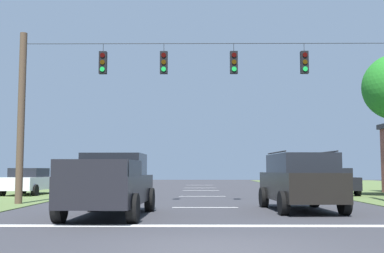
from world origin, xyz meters
name	(u,v)px	position (x,y,z in m)	size (l,w,h in m)	color
ground_plane	(215,249)	(0.00, 0.00, 0.00)	(120.00, 120.00, 0.00)	#333338
stop_bar_stripe	(210,226)	(0.00, 3.57, 0.00)	(13.13, 0.45, 0.01)	white
lane_dash_0	(205,207)	(0.00, 9.57, 0.00)	(0.15, 2.50, 0.01)	white
lane_dash_1	(202,196)	(0.00, 17.19, 0.00)	(0.15, 2.50, 0.01)	white
lane_dash_2	(201,190)	(0.00, 24.48, 0.00)	(0.15, 2.50, 0.01)	white
lane_dash_3	(200,188)	(0.00, 29.17, 0.00)	(0.15, 2.50, 0.01)	white
lane_dash_4	(199,185)	(0.00, 36.00, 0.00)	(0.15, 2.50, 0.01)	white
overhead_signal_span	(207,106)	(0.12, 11.12, 4.09)	(16.03, 0.31, 7.25)	brown
pickup_truck	(111,185)	(-2.99, 6.09, 0.97)	(2.40, 5.45, 1.95)	black
suv_black	(300,180)	(3.30, 8.05, 1.06)	(2.41, 4.89, 2.05)	black
distant_car_crossing_white	(29,181)	(-9.81, 18.43, 0.79)	(2.17, 4.37, 1.52)	silver
distant_car_oncoming	(333,181)	(7.43, 18.64, 0.79)	(2.13, 4.35, 1.52)	black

